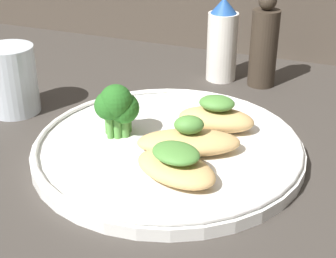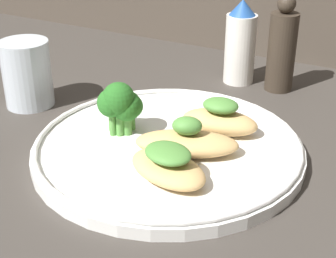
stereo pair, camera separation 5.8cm
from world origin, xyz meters
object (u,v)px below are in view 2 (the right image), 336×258
Objects in this scene: broccoli_bunch at (120,104)px; sauce_bottle at (240,44)px; plate at (168,147)px; pepper_grinder at (282,48)px; drinking_glass at (27,74)px.

sauce_bottle is (5.10, 25.26, 0.91)cm from broccoli_bunch.
pepper_grinder is (5.21, 25.16, 5.38)cm from plate.
plate is 4.69× the size of broccoli_bunch.
broccoli_bunch reaches higher than plate.
plate is at bearing -101.71° from pepper_grinder.
sauce_bottle reaches higher than broccoli_bunch.
drinking_glass is at bearing -142.99° from pepper_grinder.
broccoli_bunch is 0.72× the size of drinking_glass.
plate is 24.23cm from drinking_glass.
pepper_grinder is 36.28cm from drinking_glass.
broccoli_bunch is at bearing -179.01° from plate.
plate is 26.25cm from pepper_grinder.
plate is 2.21× the size of pepper_grinder.
sauce_bottle is at bearing 78.60° from broccoli_bunch.
plate is at bearing 0.99° from broccoli_bunch.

